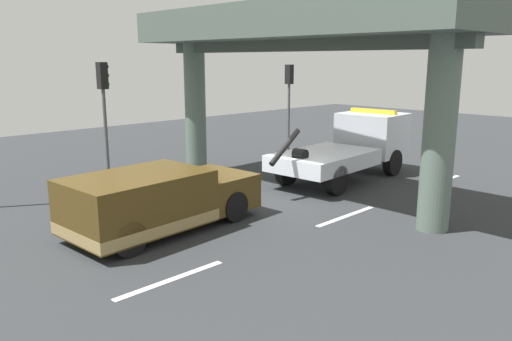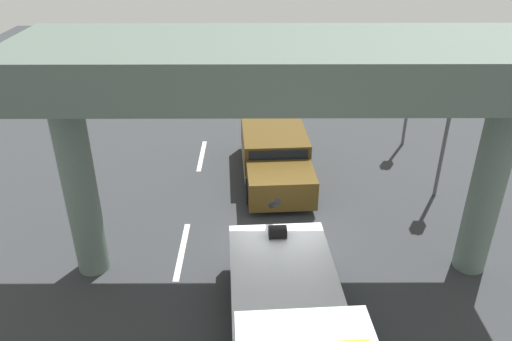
{
  "view_description": "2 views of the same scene",
  "coord_description": "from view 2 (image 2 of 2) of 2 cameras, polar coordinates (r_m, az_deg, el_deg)",
  "views": [
    {
      "loc": [
        -11.37,
        -10.66,
        4.34
      ],
      "look_at": [
        -1.65,
        -0.78,
        1.28
      ],
      "focal_mm": 35.15,
      "sensor_mm": 36.0,
      "label": 1
    },
    {
      "loc": [
        11.15,
        -0.74,
        8.46
      ],
      "look_at": [
        -2.41,
        -0.67,
        1.25
      ],
      "focal_mm": 34.7,
      "sensor_mm": 36.0,
      "label": 2
    }
  ],
  "objects": [
    {
      "name": "ground_plane",
      "position": [
        14.05,
        2.83,
        -9.33
      ],
      "size": [
        60.0,
        40.0,
        0.1
      ],
      "primitive_type": "cube",
      "color": "#2D3033"
    },
    {
      "name": "lane_stripe_west",
      "position": [
        19.23,
        -6.27,
        1.73
      ],
      "size": [
        2.6,
        0.16,
        0.01
      ],
      "primitive_type": "cube",
      "color": "silver",
      "rests_on": "ground"
    },
    {
      "name": "lane_stripe_mid",
      "position": [
        14.14,
        -8.52,
        -9.1
      ],
      "size": [
        2.6,
        0.16,
        0.01
      ],
      "primitive_type": "cube",
      "color": "silver",
      "rests_on": "ground"
    },
    {
      "name": "tow_truck_white",
      "position": [
        10.01,
        4.55,
        -18.63
      ],
      "size": [
        7.31,
        2.73,
        2.46
      ],
      "color": "silver",
      "rests_on": "ground"
    },
    {
      "name": "towed_van_green",
      "position": [
        17.44,
        2.16,
        1.84
      ],
      "size": [
        5.31,
        2.48,
        1.58
      ],
      "color": "#4C3814",
      "rests_on": "ground"
    },
    {
      "name": "overpass_structure",
      "position": [
        11.02,
        3.63,
        10.1
      ],
      "size": [
        3.6,
        11.97,
        6.0
      ],
      "color": "#596B60",
      "rests_on": "ground"
    },
    {
      "name": "traffic_light_near",
      "position": [
        19.86,
        17.7,
        10.83
      ],
      "size": [
        0.39,
        0.32,
        4.15
      ],
      "color": "#515456",
      "rests_on": "ground"
    },
    {
      "name": "traffic_light_far",
      "position": [
        16.27,
        21.62,
        6.81
      ],
      "size": [
        0.39,
        0.32,
        4.27
      ],
      "color": "#515456",
      "rests_on": "ground"
    }
  ]
}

